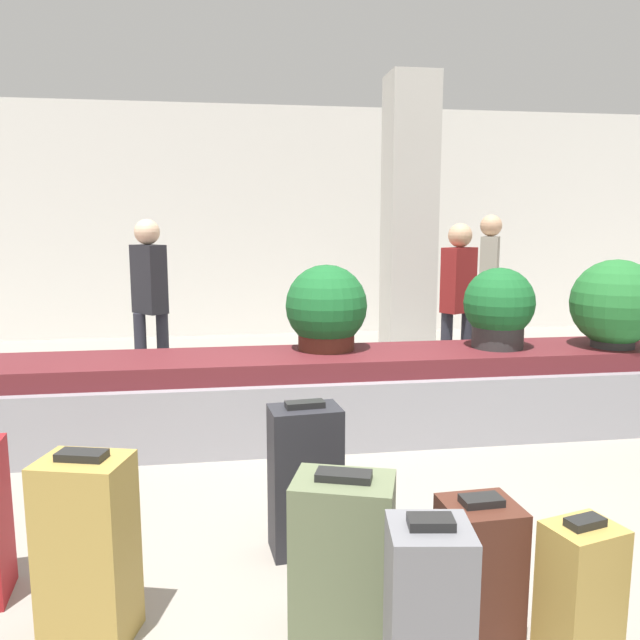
# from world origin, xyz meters

# --- Properties ---
(ground_plane) EXTENTS (18.00, 18.00, 0.00)m
(ground_plane) POSITION_xyz_m (0.00, 0.00, 0.00)
(ground_plane) COLOR gray
(back_wall) EXTENTS (18.00, 0.06, 3.20)m
(back_wall) POSITION_xyz_m (0.00, 6.15, 1.60)
(back_wall) COLOR silver
(back_wall) RESTS_ON ground_plane
(carousel) EXTENTS (7.31, 0.87, 0.63)m
(carousel) POSITION_xyz_m (0.00, 1.71, 0.30)
(carousel) COLOR gray
(carousel) RESTS_ON ground_plane
(pillar) EXTENTS (0.53, 0.53, 3.20)m
(pillar) POSITION_xyz_m (1.36, 4.08, 1.60)
(pillar) COLOR beige
(pillar) RESTS_ON ground_plane
(suitcase_1) EXTENTS (0.29, 0.25, 0.58)m
(suitcase_1) POSITION_xyz_m (0.55, -0.91, 0.28)
(suitcase_1) COLOR #A3843D
(suitcase_1) RESTS_ON ground_plane
(suitcase_3) EXTENTS (0.36, 0.25, 0.76)m
(suitcase_3) POSITION_xyz_m (-0.32, 0.05, 0.37)
(suitcase_3) COLOR #232328
(suitcase_3) RESTS_ON ground_plane
(suitcase_4) EXTENTS (0.45, 0.38, 0.66)m
(suitcase_4) POSITION_xyz_m (-0.25, -0.59, 0.32)
(suitcase_4) COLOR #5B6647
(suitcase_4) RESTS_ON ground_plane
(suitcase_6) EXTENTS (0.38, 0.32, 0.76)m
(suitcase_6) POSITION_xyz_m (-1.22, -0.48, 0.37)
(suitcase_6) COLOR #A3843D
(suitcase_6) RESTS_ON ground_plane
(suitcase_7) EXTENTS (0.28, 0.26, 0.73)m
(suitcase_7) POSITION_xyz_m (-0.09, -1.13, 0.36)
(suitcase_7) COLOR slate
(suitcase_7) RESTS_ON ground_plane
(suitcase_8) EXTENTS (0.29, 0.27, 0.58)m
(suitcase_8) POSITION_xyz_m (0.25, -0.71, 0.28)
(suitcase_8) COLOR #472319
(suitcase_8) RESTS_ON ground_plane
(potted_plant_0) EXTENTS (0.67, 0.67, 0.69)m
(potted_plant_0) POSITION_xyz_m (2.29, 1.60, 0.97)
(potted_plant_0) COLOR #2D2D2D
(potted_plant_0) RESTS_ON carousel
(potted_plant_1) EXTENTS (0.62, 0.62, 0.65)m
(potted_plant_1) POSITION_xyz_m (0.07, 1.85, 0.94)
(potted_plant_1) COLOR #4C2319
(potted_plant_1) RESTS_ON carousel
(potted_plant_2) EXTENTS (0.54, 0.54, 0.62)m
(potted_plant_2) POSITION_xyz_m (1.40, 1.72, 0.94)
(potted_plant_2) COLOR #2D2D2D
(potted_plant_2) RESTS_ON carousel
(traveler_0) EXTENTS (0.35, 0.36, 1.63)m
(traveler_0) POSITION_xyz_m (-1.37, 2.99, 0.97)
(traveler_0) COLOR #282833
(traveler_0) RESTS_ON ground_plane
(traveler_1) EXTENTS (0.37, 0.32, 1.59)m
(traveler_1) POSITION_xyz_m (1.47, 2.76, 0.94)
(traveler_1) COLOR #282833
(traveler_1) RESTS_ON ground_plane
(traveler_2) EXTENTS (0.31, 0.37, 1.68)m
(traveler_2) POSITION_xyz_m (2.18, 3.71, 1.00)
(traveler_2) COLOR #282833
(traveler_2) RESTS_ON ground_plane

